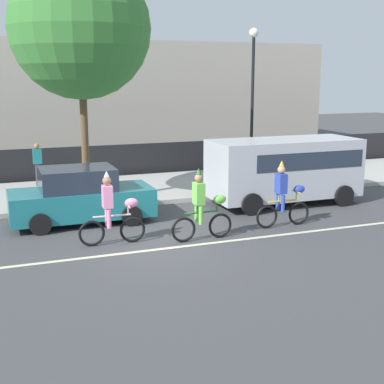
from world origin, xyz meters
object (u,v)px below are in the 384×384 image
parade_cyclist_cobalt (284,198)px  parade_cyclist_pink (112,212)px  parked_car_teal (81,197)px  parade_cyclist_lime (203,209)px  parked_van_silver (286,166)px  street_lamp_post (253,82)px  pedestrian_onlooker (38,163)px

parade_cyclist_cobalt → parade_cyclist_pink: bearing=178.9°
parade_cyclist_pink → parked_car_teal: size_ratio=0.47×
parade_cyclist_lime → parked_van_silver: (4.15, 2.84, 0.44)m
parade_cyclist_cobalt → parked_car_teal: parade_cyclist_cobalt is taller
parade_cyclist_lime → parked_car_teal: size_ratio=0.47×
parade_cyclist_cobalt → street_lamp_post: size_ratio=0.33×
parade_cyclist_lime → street_lamp_post: street_lamp_post is taller
parade_cyclist_pink → parked_car_teal: bearing=99.9°
street_lamp_post → pedestrian_onlooker: 8.75m
parade_cyclist_lime → parade_cyclist_cobalt: same height
parade_cyclist_pink → parade_cyclist_cobalt: size_ratio=1.00×
parked_van_silver → street_lamp_post: bearing=82.6°
parade_cyclist_cobalt → pedestrian_onlooker: parade_cyclist_cobalt is taller
parade_cyclist_cobalt → pedestrian_onlooker: size_ratio=1.19×
parked_van_silver → parked_car_teal: bearing=-180.0°
parked_car_teal → parade_cyclist_cobalt: bearing=-24.8°
parade_cyclist_cobalt → street_lamp_post: bearing=71.7°
parade_cyclist_pink → parade_cyclist_cobalt: same height
parade_cyclist_cobalt → parked_van_silver: parked_van_silver is taller
parked_van_silver → parked_car_teal: 6.86m
parade_cyclist_pink → street_lamp_post: street_lamp_post is taller
parked_van_silver → pedestrian_onlooker: bearing=145.0°
street_lamp_post → pedestrian_onlooker: street_lamp_post is taller
pedestrian_onlooker → parked_van_silver: bearing=-35.0°
parade_cyclist_cobalt → parked_van_silver: bearing=58.6°
pedestrian_onlooker → parked_car_teal: bearing=-82.2°
parked_van_silver → parade_cyclist_cobalt: bearing=-121.4°
parked_car_teal → street_lamp_post: street_lamp_post is taller
parked_van_silver → pedestrian_onlooker: 9.24m
parked_van_silver → street_lamp_post: (0.44, 3.43, 2.71)m
parade_cyclist_lime → street_lamp_post: 8.39m
pedestrian_onlooker → parade_cyclist_lime: bearing=-67.2°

